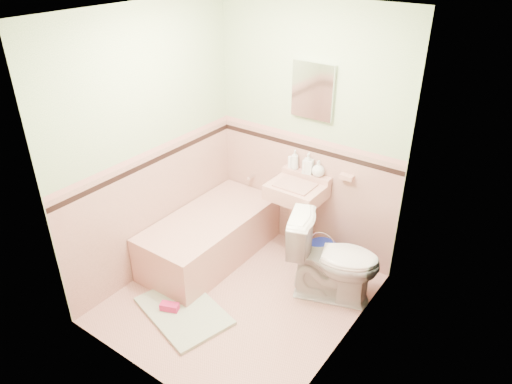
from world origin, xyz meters
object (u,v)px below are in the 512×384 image
Objects in this scene: soap_bottle_mid at (308,163)px; shoe at (170,307)px; sink at (295,221)px; bathtub at (210,238)px; medicine_cabinet at (313,91)px; soap_bottle_left at (295,160)px; toilet at (334,259)px; soap_bottle_right at (318,168)px; bucket at (322,256)px.

soap_bottle_mid is 1.87m from shoe.
bathtub is at bearing -142.07° from sink.
soap_bottle_left is (-0.14, -0.03, -0.72)m from medicine_cabinet.
toilet reaches higher than shoe.
soap_bottle_right reaches higher than shoe.
bathtub is at bearing 78.30° from toilet.
sink is at bearing 176.06° from bucket.
soap_bottle_left reaches higher than bathtub.
soap_bottle_right is at bearing -13.43° from medicine_cabinet.
shoe is at bearing -100.68° from soap_bottle_left.
medicine_cabinet reaches higher than shoe.
toilet is at bearing 22.71° from shoe.
sink reaches higher than shoe.
soap_bottle_left reaches higher than bucket.
toilet is (0.76, -0.53, -0.57)m from soap_bottle_left.
soap_bottle_left is 1.84m from shoe.
bucket is at bearing 20.59° from toilet.
soap_bottle_mid is 0.98m from toilet.
soap_bottle_right reaches higher than bathtub.
medicine_cabinet is at bearing 112.28° from soap_bottle_mid.
soap_bottle_left is 0.15m from soap_bottle_mid.
soap_bottle_right is at bearing 136.49° from bucket.
soap_bottle_mid is 1.31× the size of soap_bottle_right.
soap_bottle_left is (0.54, 0.71, 0.76)m from bathtub.
bathtub is 1.82× the size of sink.
toilet is (1.29, 0.18, 0.19)m from bathtub.
medicine_cabinet reaches higher than soap_bottle_right.
soap_bottle_right reaches higher than toilet.
soap_bottle_left is 1.25× the size of shoe.
medicine_cabinet reaches higher than bucket.
soap_bottle_left reaches higher than toilet.
medicine_cabinet reaches higher than soap_bottle_left.
sink reaches higher than bathtub.
shoe is (-0.44, -1.59, -1.63)m from medicine_cabinet.
soap_bottle_mid reaches higher than shoe.
toilet reaches higher than bathtub.
medicine_cabinet is 0.75m from soap_bottle_right.
bathtub is 0.90m from shoe.
toilet is 5.06× the size of shoe.
sink is 5.11× the size of soap_bottle_right.
soap_bottle_mid is (0.01, 0.18, 0.57)m from sink.
medicine_cabinet reaches higher than bathtub.
soap_bottle_mid reaches higher than soap_bottle_right.
soap_bottle_mid reaches higher than sink.
medicine_cabinet reaches higher than toilet.
sink is 0.70m from toilet.
soap_bottle_left is 0.27m from soap_bottle_right.
bathtub is 1.14m from bucket.
bathtub is at bearing -153.58° from bucket.
medicine_cabinet is 0.73m from soap_bottle_left.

